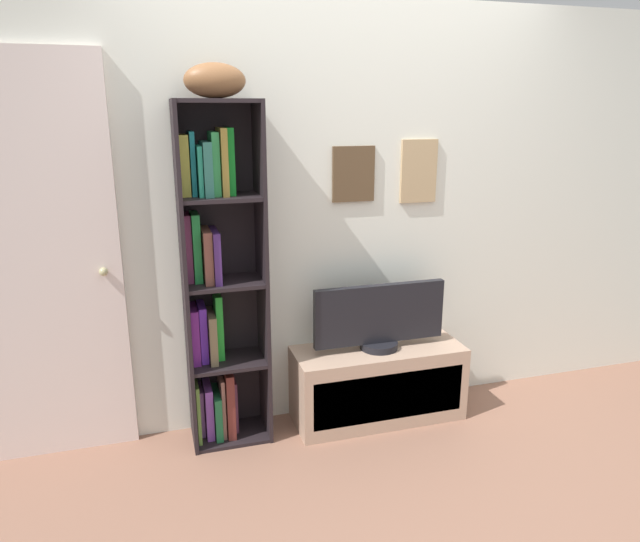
{
  "coord_description": "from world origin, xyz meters",
  "views": [
    {
      "loc": [
        -1.07,
        -1.99,
        1.8
      ],
      "look_at": [
        -0.22,
        0.85,
        0.96
      ],
      "focal_mm": 32.55,
      "sensor_mm": 36.0,
      "label": 1
    }
  ],
  "objects_px": {
    "bookshelf": "(216,286)",
    "tv_stand": "(378,383)",
    "football": "(215,80)",
    "television": "(380,317)",
    "door": "(42,266)"
  },
  "relations": [
    {
      "from": "football",
      "to": "door",
      "type": "distance_m",
      "value": 1.26
    },
    {
      "from": "door",
      "to": "bookshelf",
      "type": "bearing_deg",
      "value": -6.03
    },
    {
      "from": "tv_stand",
      "to": "television",
      "type": "relative_size",
      "value": 1.28
    },
    {
      "from": "bookshelf",
      "to": "door",
      "type": "height_order",
      "value": "door"
    },
    {
      "from": "door",
      "to": "football",
      "type": "bearing_deg",
      "value": -7.83
    },
    {
      "from": "football",
      "to": "television",
      "type": "bearing_deg",
      "value": -2.8
    },
    {
      "from": "football",
      "to": "television",
      "type": "distance_m",
      "value": 1.55
    },
    {
      "from": "tv_stand",
      "to": "bookshelf",
      "type": "bearing_deg",
      "value": 175.21
    },
    {
      "from": "bookshelf",
      "to": "tv_stand",
      "type": "relative_size",
      "value": 1.84
    },
    {
      "from": "bookshelf",
      "to": "tv_stand",
      "type": "bearing_deg",
      "value": -4.79
    },
    {
      "from": "tv_stand",
      "to": "door",
      "type": "xyz_separation_m",
      "value": [
        -1.76,
        0.17,
        0.81
      ]
    },
    {
      "from": "bookshelf",
      "to": "tv_stand",
      "type": "distance_m",
      "value": 1.13
    },
    {
      "from": "bookshelf",
      "to": "television",
      "type": "relative_size",
      "value": 2.35
    },
    {
      "from": "tv_stand",
      "to": "door",
      "type": "distance_m",
      "value": 1.94
    },
    {
      "from": "football",
      "to": "tv_stand",
      "type": "distance_m",
      "value": 1.91
    }
  ]
}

